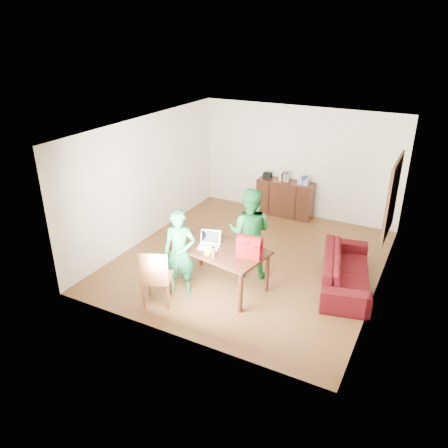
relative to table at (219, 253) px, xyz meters
The scene contains 10 objects.
room 1.46m from the table, 85.58° to the left, with size 5.20×5.70×2.90m.
table is the anchor object (origin of this frame).
chair 1.23m from the table, 125.73° to the right, with size 0.62×0.61×1.06m.
person_near 0.71m from the table, 137.39° to the right, with size 0.58×0.38×1.59m, color #13572D.
person_far 0.78m from the table, 68.56° to the left, with size 0.84×0.66×1.74m, color #135722.
laptop 0.23m from the table, 155.22° to the right, with size 0.42×0.35×0.26m.
bananas 0.38m from the table, 95.07° to the right, with size 0.16×0.10×0.06m, color gold, non-canonical shape.
bottle 0.42m from the table, 76.68° to the right, with size 0.07×0.07×0.20m, color #5D3715.
red_bag 0.67m from the table, ahead, with size 0.41×0.24×0.30m, color maroon.
sofa 2.37m from the table, 28.98° to the left, with size 2.13×0.83×0.62m, color #390709.
Camera 1 is at (3.17, -7.23, 4.40)m, focal length 35.00 mm.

